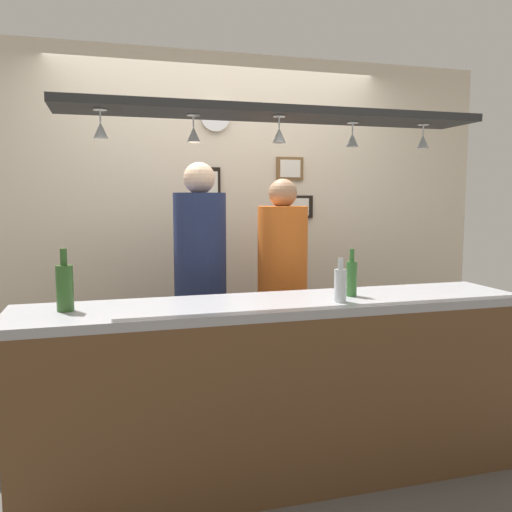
{
  "coord_description": "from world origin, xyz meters",
  "views": [
    {
      "loc": [
        -0.87,
        -2.94,
        1.52
      ],
      "look_at": [
        0.0,
        0.1,
        1.17
      ],
      "focal_mm": 37.2,
      "sensor_mm": 36.0,
      "label": 1
    }
  ],
  "objects_px": {
    "bottle_beer_green_import": "(351,277)",
    "bottle_soda_clear": "(340,284)",
    "picture_frame_lower_pair": "(295,207)",
    "picture_frame_upper_small": "(290,169)",
    "bottle_champagne_green": "(65,286)",
    "picture_frame_crest": "(209,185)",
    "wall_clock": "(215,117)",
    "person_right_orange_shirt": "(282,275)",
    "person_left_navy_shirt": "(200,269)"
  },
  "relations": [
    {
      "from": "picture_frame_crest",
      "to": "wall_clock",
      "type": "height_order",
      "value": "wall_clock"
    },
    {
      "from": "bottle_beer_green_import",
      "to": "wall_clock",
      "type": "distance_m",
      "value": 1.79
    },
    {
      "from": "bottle_beer_green_import",
      "to": "bottle_champagne_green",
      "type": "bearing_deg",
      "value": 179.04
    },
    {
      "from": "person_right_orange_shirt",
      "to": "bottle_soda_clear",
      "type": "distance_m",
      "value": 0.92
    },
    {
      "from": "picture_frame_upper_small",
      "to": "wall_clock",
      "type": "xyz_separation_m",
      "value": [
        -0.6,
        -0.01,
        0.38
      ]
    },
    {
      "from": "bottle_soda_clear",
      "to": "wall_clock",
      "type": "xyz_separation_m",
      "value": [
        -0.34,
        1.52,
        1.05
      ]
    },
    {
      "from": "picture_frame_upper_small",
      "to": "bottle_soda_clear",
      "type": "bearing_deg",
      "value": -99.71
    },
    {
      "from": "picture_frame_upper_small",
      "to": "wall_clock",
      "type": "bearing_deg",
      "value": -179.41
    },
    {
      "from": "picture_frame_upper_small",
      "to": "picture_frame_lower_pair",
      "type": "relative_size",
      "value": 0.73
    },
    {
      "from": "person_right_orange_shirt",
      "to": "picture_frame_lower_pair",
      "type": "distance_m",
      "value": 0.82
    },
    {
      "from": "bottle_soda_clear",
      "to": "bottle_champagne_green",
      "type": "relative_size",
      "value": 0.77
    },
    {
      "from": "picture_frame_upper_small",
      "to": "picture_frame_crest",
      "type": "height_order",
      "value": "picture_frame_upper_small"
    },
    {
      "from": "person_right_orange_shirt",
      "to": "bottle_champagne_green",
      "type": "xyz_separation_m",
      "value": [
        -1.35,
        -0.76,
        0.11
      ]
    },
    {
      "from": "person_left_navy_shirt",
      "to": "person_right_orange_shirt",
      "type": "distance_m",
      "value": 0.57
    },
    {
      "from": "picture_frame_lower_pair",
      "to": "bottle_beer_green_import",
      "type": "bearing_deg",
      "value": -97.24
    },
    {
      "from": "bottle_beer_green_import",
      "to": "wall_clock",
      "type": "bearing_deg",
      "value": 108.74
    },
    {
      "from": "wall_clock",
      "to": "person_left_navy_shirt",
      "type": "bearing_deg",
      "value": -111.02
    },
    {
      "from": "person_right_orange_shirt",
      "to": "picture_frame_upper_small",
      "type": "relative_size",
      "value": 7.46
    },
    {
      "from": "picture_frame_lower_pair",
      "to": "wall_clock",
      "type": "xyz_separation_m",
      "value": [
        -0.64,
        -0.01,
        0.68
      ]
    },
    {
      "from": "bottle_beer_green_import",
      "to": "picture_frame_crest",
      "type": "height_order",
      "value": "picture_frame_crest"
    },
    {
      "from": "person_right_orange_shirt",
      "to": "bottle_beer_green_import",
      "type": "distance_m",
      "value": 0.8
    },
    {
      "from": "bottle_soda_clear",
      "to": "picture_frame_crest",
      "type": "xyz_separation_m",
      "value": [
        -0.39,
        1.52,
        0.54
      ]
    },
    {
      "from": "bottle_champagne_green",
      "to": "person_right_orange_shirt",
      "type": "bearing_deg",
      "value": 29.26
    },
    {
      "from": "bottle_beer_green_import",
      "to": "picture_frame_upper_small",
      "type": "bearing_deg",
      "value": 84.6
    },
    {
      "from": "person_right_orange_shirt",
      "to": "bottle_champagne_green",
      "type": "bearing_deg",
      "value": -150.74
    },
    {
      "from": "bottle_beer_green_import",
      "to": "bottle_soda_clear",
      "type": "relative_size",
      "value": 1.13
    },
    {
      "from": "person_left_navy_shirt",
      "to": "bottle_champagne_green",
      "type": "relative_size",
      "value": 5.8
    },
    {
      "from": "bottle_beer_green_import",
      "to": "picture_frame_crest",
      "type": "distance_m",
      "value": 1.57
    },
    {
      "from": "picture_frame_crest",
      "to": "picture_frame_upper_small",
      "type": "bearing_deg",
      "value": 0.0
    },
    {
      "from": "wall_clock",
      "to": "picture_frame_lower_pair",
      "type": "bearing_deg",
      "value": 0.55
    },
    {
      "from": "bottle_beer_green_import",
      "to": "picture_frame_lower_pair",
      "type": "distance_m",
      "value": 1.44
    },
    {
      "from": "picture_frame_upper_small",
      "to": "picture_frame_crest",
      "type": "distance_m",
      "value": 0.67
    },
    {
      "from": "person_right_orange_shirt",
      "to": "picture_frame_upper_small",
      "type": "xyz_separation_m",
      "value": [
        0.26,
        0.61,
        0.75
      ]
    },
    {
      "from": "person_left_navy_shirt",
      "to": "picture_frame_crest",
      "type": "relative_size",
      "value": 6.69
    },
    {
      "from": "bottle_beer_green_import",
      "to": "bottle_soda_clear",
      "type": "distance_m",
      "value": 0.19
    },
    {
      "from": "bottle_soda_clear",
      "to": "picture_frame_upper_small",
      "type": "bearing_deg",
      "value": 80.29
    },
    {
      "from": "person_left_navy_shirt",
      "to": "wall_clock",
      "type": "height_order",
      "value": "wall_clock"
    },
    {
      "from": "bottle_champagne_green",
      "to": "picture_frame_upper_small",
      "type": "distance_m",
      "value": 2.21
    },
    {
      "from": "picture_frame_lower_pair",
      "to": "wall_clock",
      "type": "height_order",
      "value": "wall_clock"
    },
    {
      "from": "bottle_beer_green_import",
      "to": "bottle_soda_clear",
      "type": "height_order",
      "value": "bottle_beer_green_import"
    },
    {
      "from": "person_right_orange_shirt",
      "to": "wall_clock",
      "type": "xyz_separation_m",
      "value": [
        -0.33,
        0.6,
        1.13
      ]
    },
    {
      "from": "bottle_champagne_green",
      "to": "picture_frame_crest",
      "type": "relative_size",
      "value": 1.15
    },
    {
      "from": "picture_frame_crest",
      "to": "wall_clock",
      "type": "distance_m",
      "value": 0.51
    },
    {
      "from": "bottle_champagne_green",
      "to": "person_left_navy_shirt",
      "type": "bearing_deg",
      "value": 44.0
    },
    {
      "from": "bottle_soda_clear",
      "to": "picture_frame_crest",
      "type": "bearing_deg",
      "value": 104.45
    },
    {
      "from": "bottle_soda_clear",
      "to": "picture_frame_lower_pair",
      "type": "relative_size",
      "value": 0.77
    },
    {
      "from": "picture_frame_crest",
      "to": "person_left_navy_shirt",
      "type": "bearing_deg",
      "value": -106.3
    },
    {
      "from": "picture_frame_lower_pair",
      "to": "wall_clock",
      "type": "bearing_deg",
      "value": -179.45
    },
    {
      "from": "bottle_beer_green_import",
      "to": "wall_clock",
      "type": "height_order",
      "value": "wall_clock"
    },
    {
      "from": "bottle_beer_green_import",
      "to": "picture_frame_upper_small",
      "type": "height_order",
      "value": "picture_frame_upper_small"
    }
  ]
}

